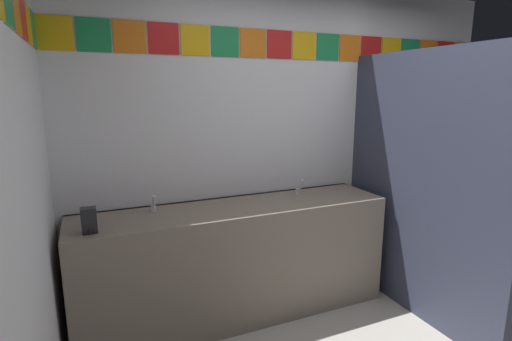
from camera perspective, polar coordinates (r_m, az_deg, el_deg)
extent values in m
cube|color=silver|center=(3.43, 6.39, 4.36)|extent=(3.91, 0.08, 2.61)
cube|color=yellow|center=(2.92, -27.49, 17.51)|extent=(0.22, 0.01, 0.22)
cube|color=#1E8C4C|center=(2.92, -22.77, 17.91)|extent=(0.22, 0.01, 0.22)
cube|color=orange|center=(2.94, -18.06, 18.19)|extent=(0.22, 0.01, 0.22)
cube|color=red|center=(2.97, -13.42, 18.36)|extent=(0.22, 0.01, 0.22)
cube|color=yellow|center=(3.02, -8.90, 18.41)|extent=(0.22, 0.01, 0.22)
cube|color=#1E8C4C|center=(3.09, -4.55, 18.36)|extent=(0.22, 0.01, 0.22)
cube|color=orange|center=(3.17, -0.42, 18.22)|extent=(0.22, 0.01, 0.22)
cube|color=red|center=(3.27, 3.48, 18.01)|extent=(0.22, 0.01, 0.22)
cube|color=yellow|center=(3.38, 7.12, 17.74)|extent=(0.22, 0.01, 0.22)
cube|color=#1E8C4C|center=(3.50, 10.52, 17.43)|extent=(0.22, 0.01, 0.22)
cube|color=orange|center=(3.63, 13.67, 17.09)|extent=(0.22, 0.01, 0.22)
cube|color=red|center=(3.77, 16.57, 16.73)|extent=(0.22, 0.01, 0.22)
cube|color=yellow|center=(3.92, 19.25, 16.36)|extent=(0.22, 0.01, 0.22)
cube|color=#1E8C4C|center=(4.08, 21.72, 15.98)|extent=(0.22, 0.01, 0.22)
cube|color=orange|center=(4.25, 24.00, 15.62)|extent=(0.22, 0.01, 0.22)
cube|color=red|center=(4.42, 26.09, 15.25)|extent=(0.22, 0.01, 0.22)
cube|color=yellow|center=(4.59, 28.02, 14.90)|extent=(0.22, 0.01, 0.22)
cube|color=orange|center=(2.15, -31.84, 19.60)|extent=(0.01, 0.22, 0.22)
cube|color=red|center=(2.38, -31.08, 18.78)|extent=(0.01, 0.22, 0.22)
cube|color=yellow|center=(2.60, -30.46, 18.10)|extent=(0.01, 0.22, 0.22)
cube|color=#1E8C4C|center=(2.82, -29.93, 17.52)|extent=(0.01, 0.22, 0.22)
cube|color=gray|center=(3.09, -2.85, -13.14)|extent=(2.37, 0.56, 0.89)
cube|color=gray|center=(3.18, -4.63, -4.66)|extent=(2.37, 0.03, 0.08)
cylinder|color=#ECEBC7|center=(2.78, -14.32, -7.80)|extent=(0.34, 0.34, 0.10)
cylinder|color=#ECEBC7|center=(3.17, 7.38, -5.06)|extent=(0.34, 0.34, 0.10)
cylinder|color=silver|center=(2.88, -14.87, -5.42)|extent=(0.04, 0.04, 0.05)
cylinder|color=silver|center=(2.82, -14.79, -4.34)|extent=(0.02, 0.06, 0.09)
cylinder|color=silver|center=(3.26, 6.15, -3.07)|extent=(0.04, 0.04, 0.05)
cylinder|color=silver|center=(3.20, 6.62, -2.07)|extent=(0.02, 0.06, 0.09)
cube|color=black|center=(2.58, -23.34, -6.75)|extent=(0.09, 0.07, 0.16)
cylinder|color=black|center=(2.56, -23.22, -8.33)|extent=(0.02, 0.02, 0.03)
cube|color=#33384C|center=(3.20, 22.76, -2.28)|extent=(0.04, 1.56, 2.04)
cylinder|color=white|center=(3.97, 24.70, -12.22)|extent=(0.38, 0.38, 0.40)
torus|color=white|center=(3.90, 24.97, -9.32)|extent=(0.39, 0.39, 0.05)
cube|color=white|center=(3.98, 22.91, -6.35)|extent=(0.34, 0.17, 0.34)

